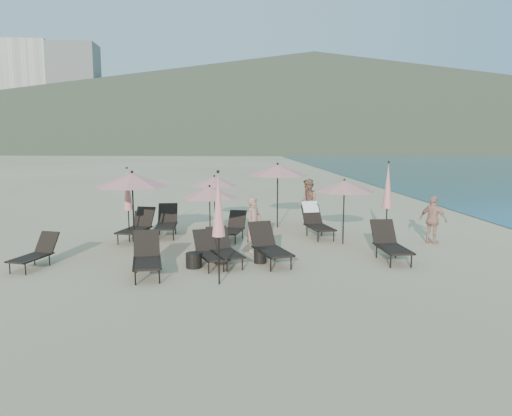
{
  "coord_description": "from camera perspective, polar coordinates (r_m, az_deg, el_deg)",
  "views": [
    {
      "loc": [
        -1.2,
        -13.22,
        3.54
      ],
      "look_at": [
        0.14,
        3.5,
        1.1
      ],
      "focal_mm": 35.0,
      "sensor_mm": 36.0,
      "label": 1
    }
  ],
  "objects": [
    {
      "name": "lounger_8",
      "position": [
        18.04,
        -10.18,
        -1.56
      ],
      "size": [
        0.73,
        1.86,
        1.07
      ],
      "rotation": [
        0.0,
        0.0,
        0.01
      ],
      "color": "black",
      "rests_on": "ground"
    },
    {
      "name": "umbrella_open_1",
      "position": [
        15.54,
        -5.32,
        1.79
      ],
      "size": [
        1.89,
        1.89,
        2.03
      ],
      "color": "black",
      "rests_on": "ground"
    },
    {
      "name": "umbrella_open_4",
      "position": [
        19.17,
        2.49,
        4.34
      ],
      "size": [
        2.34,
        2.34,
        2.52
      ],
      "color": "black",
      "rests_on": "ground"
    },
    {
      "name": "lounger_1",
      "position": [
        13.07,
        -12.36,
        -5.43
      ],
      "size": [
        0.92,
        1.88,
        1.04
      ],
      "rotation": [
        0.0,
        0.0,
        0.14
      ],
      "color": "black",
      "rests_on": "ground"
    },
    {
      "name": "side_table_1",
      "position": [
        14.02,
        0.48,
        -5.46
      ],
      "size": [
        0.36,
        0.36,
        0.42
      ],
      "primitive_type": "cylinder",
      "color": "black",
      "rests_on": "ground"
    },
    {
      "name": "volcanic_headland",
      "position": [
        324.88,
        8.53,
        12.23
      ],
      "size": [
        690.0,
        690.0,
        55.0
      ],
      "color": "brown",
      "rests_on": "ground"
    },
    {
      "name": "lounger_5",
      "position": [
        14.78,
        15.07,
        -3.9
      ],
      "size": [
        0.73,
        1.85,
        1.06
      ],
      "rotation": [
        0.0,
        0.0,
        0.01
      ],
      "color": "black",
      "rests_on": "ground"
    },
    {
      "name": "lounger_10",
      "position": [
        17.75,
        6.89,
        -1.46
      ],
      "size": [
        0.96,
        1.95,
        1.16
      ],
      "rotation": [
        0.0,
        0.0,
        0.16
      ],
      "color": "black",
      "rests_on": "ground"
    },
    {
      "name": "lounger_4",
      "position": [
        13.95,
        1.51,
        -4.32
      ],
      "size": [
        1.16,
        1.97,
        1.06
      ],
      "rotation": [
        0.0,
        0.0,
        0.26
      ],
      "color": "black",
      "rests_on": "ground"
    },
    {
      "name": "side_table_0",
      "position": [
        13.63,
        -7.12,
        -5.95
      ],
      "size": [
        0.43,
        0.43,
        0.41
      ],
      "primitive_type": "cylinder",
      "color": "black",
      "rests_on": "ground"
    },
    {
      "name": "umbrella_open_3",
      "position": [
        19.04,
        -4.79,
        3.06
      ],
      "size": [
        1.91,
        1.91,
        2.06
      ],
      "color": "black",
      "rests_on": "ground"
    },
    {
      "name": "ground",
      "position": [
        13.74,
        0.6,
        -6.65
      ],
      "size": [
        800.0,
        800.0,
        0.0
      ],
      "primitive_type": "plane",
      "color": "#D6BA8C",
      "rests_on": "ground"
    },
    {
      "name": "lounger_3",
      "position": [
        13.87,
        -3.69,
        -4.63
      ],
      "size": [
        1.09,
        1.77,
        0.95
      ],
      "rotation": [
        0.0,
        0.0,
        0.3
      ],
      "color": "black",
      "rests_on": "ground"
    },
    {
      "name": "umbrella_closed_1",
      "position": [
        16.94,
        14.83,
        2.42
      ],
      "size": [
        0.32,
        0.32,
        2.72
      ],
      "color": "black",
      "rests_on": "ground"
    },
    {
      "name": "beachgoer_b",
      "position": [
        19.72,
        5.95,
        0.63
      ],
      "size": [
        0.73,
        0.92,
        1.86
      ],
      "primitive_type": "imported",
      "rotation": [
        0.0,
        0.0,
        -1.6
      ],
      "color": "#97674E",
      "rests_on": "ground"
    },
    {
      "name": "umbrella_closed_0",
      "position": [
        11.74,
        -4.32,
        0.28
      ],
      "size": [
        0.32,
        0.32,
        2.75
      ],
      "color": "black",
      "rests_on": "ground"
    },
    {
      "name": "beachgoer_a",
      "position": [
        15.29,
        -0.25,
        -1.86
      ],
      "size": [
        0.71,
        0.74,
        1.7
      ],
      "primitive_type": "imported",
      "rotation": [
        0.0,
        0.0,
        0.89
      ],
      "color": "#AB745D",
      "rests_on": "ground"
    },
    {
      "name": "lounger_9",
      "position": [
        17.1,
        -2.59,
        -2.2
      ],
      "size": [
        1.05,
        1.72,
        0.93
      ],
      "rotation": [
        0.0,
        0.0,
        -0.29
      ],
      "color": "black",
      "rests_on": "ground"
    },
    {
      "name": "lounger_0",
      "position": [
        14.76,
        -23.87,
        -4.69
      ],
      "size": [
        1.05,
        1.63,
        0.88
      ],
      "rotation": [
        0.0,
        0.0,
        -0.34
      ],
      "color": "black",
      "rests_on": "ground"
    },
    {
      "name": "umbrella_open_0",
      "position": [
        15.79,
        -13.97,
        3.14
      ],
      "size": [
        2.31,
        2.31,
        2.48
      ],
      "color": "black",
      "rests_on": "ground"
    },
    {
      "name": "umbrella_open_2",
      "position": [
        16.4,
        10.06,
        2.47
      ],
      "size": [
        2.01,
        2.01,
        2.17
      ],
      "color": "black",
      "rests_on": "ground"
    },
    {
      "name": "lounger_2",
      "position": [
        13.7,
        -5.31,
        -4.88
      ],
      "size": [
        1.04,
        1.69,
        0.91
      ],
      "rotation": [
        0.0,
        0.0,
        0.29
      ],
      "color": "black",
      "rests_on": "ground"
    },
    {
      "name": "hotel_skyline",
      "position": [
        299.78,
        -23.02,
        11.57
      ],
      "size": [
        109.0,
        82.0,
        55.0
      ],
      "color": "beige",
      "rests_on": "ground"
    },
    {
      "name": "lounger_7",
      "position": [
        17.89,
        -12.95,
        -2.04
      ],
      "size": [
        0.66,
        1.53,
        0.86
      ],
      "rotation": [
        0.0,
        0.0,
        0.06
      ],
      "color": "black",
      "rests_on": "ground"
    },
    {
      "name": "beachgoer_c",
      "position": [
        17.38,
        19.58,
        -1.28
      ],
      "size": [
        0.9,
        0.97,
        1.6
      ],
      "primitive_type": "imported",
      "rotation": [
        0.0,
        0.0,
        2.26
      ],
      "color": "tan",
      "rests_on": "ground"
    },
    {
      "name": "umbrella_closed_2",
      "position": [
        17.06,
        -14.46,
        2.01
      ],
      "size": [
        0.3,
        0.3,
        2.52
      ],
      "color": "black",
      "rests_on": "ground"
    },
    {
      "name": "lounger_6",
      "position": [
        17.51,
        -13.42,
        -1.99
      ],
      "size": [
        1.19,
        1.94,
        1.04
      ],
      "rotation": [
        0.0,
        0.0,
        -0.3
      ],
      "color": "black",
      "rests_on": "ground"
    }
  ]
}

